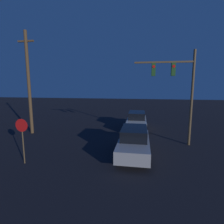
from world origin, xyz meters
TOP-DOWN VIEW (x-y plane):
  - car_near at (1.61, 14.46)m, footprint 1.93×4.78m
  - car_far at (1.60, 21.14)m, footprint 1.93×4.78m
  - traffic_signal_mast at (4.57, 16.92)m, footprint 4.19×0.30m
  - stop_sign at (-4.43, 12.13)m, footprint 0.71×0.07m
  - utility_pole at (-7.85, 17.96)m, footprint 1.47×0.28m

SIDE VIEW (x-z plane):
  - car_near at x=1.61m, z-range 0.02..1.72m
  - car_far at x=1.60m, z-range 0.02..1.72m
  - stop_sign at x=-4.43m, z-range 0.51..3.07m
  - traffic_signal_mast at x=4.57m, z-range 1.06..7.87m
  - utility_pole at x=-7.85m, z-range 0.14..9.12m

